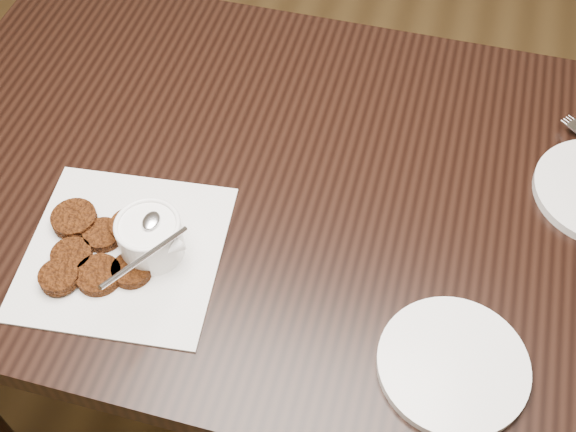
% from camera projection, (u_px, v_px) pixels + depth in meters
% --- Properties ---
extents(table, '(1.27, 0.81, 0.75)m').
position_uv_depth(table, '(291.00, 304.00, 1.43)').
color(table, black).
rests_on(table, floor).
extents(napkin, '(0.31, 0.31, 0.00)m').
position_uv_depth(napkin, '(124.00, 252.00, 1.05)').
color(napkin, silver).
rests_on(napkin, table).
extents(sauce_ramekin, '(0.13, 0.13, 0.13)m').
position_uv_depth(sauce_ramekin, '(147.00, 223.00, 1.00)').
color(sauce_ramekin, white).
rests_on(sauce_ramekin, napkin).
extents(patty_cluster, '(0.22, 0.22, 0.02)m').
position_uv_depth(patty_cluster, '(95.00, 251.00, 1.03)').
color(patty_cluster, '#5C290C').
rests_on(patty_cluster, napkin).
extents(plate_empty, '(0.23, 0.23, 0.01)m').
position_uv_depth(plate_empty, '(453.00, 365.00, 0.93)').
color(plate_empty, white).
rests_on(plate_empty, table).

